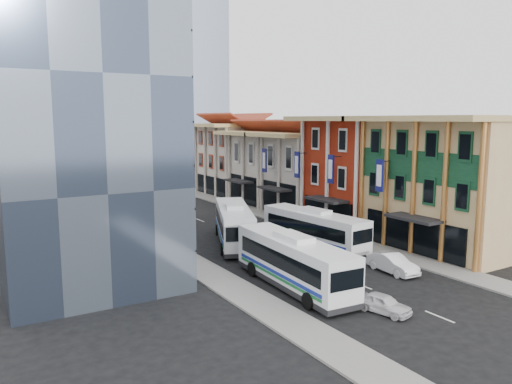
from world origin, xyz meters
TOP-DOWN VIEW (x-y plane):
  - ground at (0.00, 0.00)m, footprint 200.00×200.00m
  - sidewalk_right at (8.50, 22.00)m, footprint 3.00×90.00m
  - sidewalk_left at (-8.50, 22.00)m, footprint 3.00×90.00m
  - shophouse_tan at (14.00, 5.00)m, footprint 8.00×14.00m
  - shophouse_red at (14.00, 17.00)m, footprint 8.00×10.00m
  - shophouse_cream_near at (14.00, 26.50)m, footprint 8.00×9.00m
  - shophouse_cream_mid at (14.00, 35.50)m, footprint 8.00×9.00m
  - shophouse_cream_far at (14.00, 46.00)m, footprint 8.00×12.00m
  - office_tower at (-17.00, 19.00)m, footprint 12.00×26.00m
  - office_block_far at (-16.00, 42.00)m, footprint 10.00×18.00m
  - bus_left_near at (-4.60, 3.22)m, footprint 3.70×12.69m
  - bus_left_far at (-2.00, 16.85)m, footprint 7.80×12.78m
  - bus_right at (3.59, 11.28)m, footprint 3.95×12.26m
  - sedan_left at (-2.55, -3.70)m, footprint 2.27×3.89m
  - sedan_right at (4.26, 1.98)m, footprint 1.91×4.74m

SIDE VIEW (x-z plane):
  - ground at x=0.00m, z-range 0.00..0.00m
  - sidewalk_right at x=8.50m, z-range 0.00..0.15m
  - sidewalk_left at x=-8.50m, z-range 0.00..0.15m
  - sedan_left at x=-2.55m, z-range 0.00..1.24m
  - sedan_right at x=4.26m, z-range 0.00..1.53m
  - bus_right at x=3.59m, z-range 0.00..3.86m
  - bus_left_near at x=-4.60m, z-range 0.00..4.02m
  - bus_left_far at x=-2.00m, z-range 0.00..4.06m
  - shophouse_cream_near at x=14.00m, z-range 0.00..10.00m
  - shophouse_cream_mid at x=14.00m, z-range 0.00..10.00m
  - shophouse_cream_far at x=14.00m, z-range 0.00..11.00m
  - shophouse_tan at x=14.00m, z-range 0.00..12.00m
  - shophouse_red at x=14.00m, z-range 0.00..12.00m
  - office_block_far at x=-16.00m, z-range 0.00..14.00m
  - office_tower at x=-17.00m, z-range 0.00..30.00m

